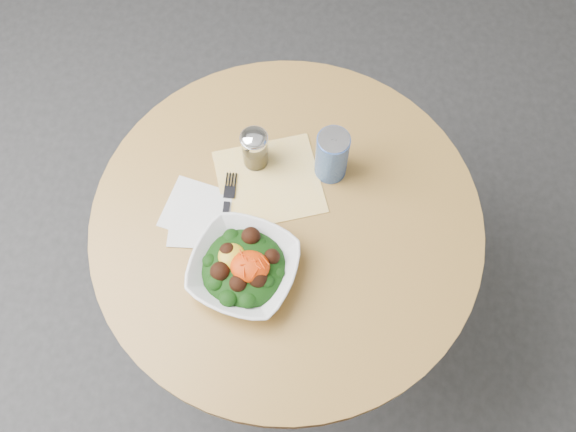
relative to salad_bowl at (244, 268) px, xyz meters
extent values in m
plane|color=#2B2B2D|center=(0.08, 0.13, -0.78)|extent=(6.00, 6.00, 0.00)
cylinder|color=black|center=(0.08, 0.13, -0.77)|extent=(0.52, 0.52, 0.03)
cylinder|color=black|center=(0.08, 0.13, -0.43)|extent=(0.10, 0.10, 0.71)
cylinder|color=#B98343|center=(0.08, 0.13, -0.05)|extent=(0.90, 0.90, 0.04)
cube|color=#EDA40C|center=(0.03, 0.23, -0.03)|extent=(0.29, 0.28, 0.00)
cube|color=silver|center=(-0.13, 0.14, -0.03)|extent=(0.16, 0.16, 0.00)
cube|color=silver|center=(-0.12, 0.11, -0.03)|extent=(0.14, 0.14, 0.00)
imported|color=silver|center=(0.00, 0.00, 0.00)|extent=(0.28, 0.28, 0.06)
ellipsoid|color=black|center=(0.00, 0.00, -0.01)|extent=(0.19, 0.19, 0.07)
ellipsoid|color=gold|center=(-0.03, 0.02, 0.02)|extent=(0.06, 0.06, 0.02)
ellipsoid|color=#EE4405|center=(0.02, -0.01, 0.03)|extent=(0.08, 0.07, 0.04)
cube|color=black|center=(-0.06, 0.10, -0.03)|extent=(0.02, 0.13, 0.00)
cube|color=black|center=(-0.06, 0.20, -0.03)|extent=(0.03, 0.07, 0.00)
cylinder|color=silver|center=(-0.01, 0.28, 0.02)|extent=(0.06, 0.06, 0.09)
cylinder|color=olive|center=(-0.01, 0.28, 0.00)|extent=(0.05, 0.05, 0.05)
cylinder|color=silver|center=(-0.01, 0.28, 0.07)|extent=(0.06, 0.06, 0.01)
ellipsoid|color=silver|center=(-0.01, 0.28, 0.07)|extent=(0.06, 0.06, 0.03)
cylinder|color=navy|center=(0.17, 0.27, 0.04)|extent=(0.08, 0.08, 0.14)
cylinder|color=#B3B3BA|center=(0.17, 0.27, 0.11)|extent=(0.07, 0.07, 0.00)
cube|color=#B3B3BA|center=(0.17, 0.28, 0.11)|extent=(0.02, 0.02, 0.00)
camera|label=1|loc=(0.14, -0.45, 1.30)|focal=40.00mm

